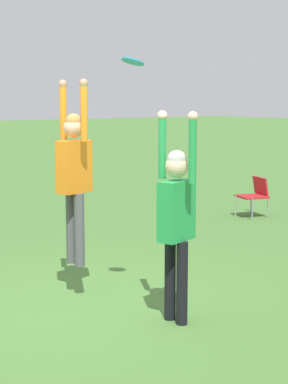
% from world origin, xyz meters
% --- Properties ---
extents(ground_plane, '(120.00, 120.00, 0.00)m').
position_xyz_m(ground_plane, '(0.00, 0.00, 0.00)').
color(ground_plane, '#477533').
extents(person_jumping, '(0.56, 0.45, 2.17)m').
position_xyz_m(person_jumping, '(-0.32, 0.19, 1.55)').
color(person_jumping, '#4C4C51').
rests_on(person_jumping, ground_plane).
extents(person_defending, '(0.58, 0.46, 2.22)m').
position_xyz_m(person_defending, '(1.07, 0.56, 1.19)').
color(person_defending, black).
rests_on(person_defending, ground_plane).
extents(frisbee, '(0.25, 0.24, 0.09)m').
position_xyz_m(frisbee, '(0.51, 0.41, 2.73)').
color(frisbee, '#2D9EDB').
extents(camping_chair_2, '(0.67, 0.71, 0.79)m').
position_xyz_m(camping_chair_2, '(-2.66, 5.82, 0.48)').
color(camping_chair_2, gray).
rests_on(camping_chair_2, ground_plane).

